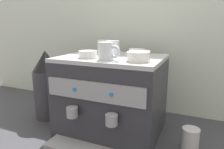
{
  "coord_description": "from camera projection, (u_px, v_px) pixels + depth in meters",
  "views": [
    {
      "loc": [
        0.44,
        -1.0,
        0.59
      ],
      "look_at": [
        0.0,
        0.0,
        0.33
      ],
      "focal_mm": 32.55,
      "sensor_mm": 36.0,
      "label": 1
    }
  ],
  "objects": [
    {
      "name": "ceramic_bowl_2",
      "position": [
        88.0,
        54.0,
        1.04
      ],
      "size": [
        0.09,
        0.09,
        0.04
      ],
      "color": "white",
      "rests_on": "espresso_machine"
    },
    {
      "name": "ceramic_bowl_3",
      "position": [
        139.0,
        54.0,
        1.05
      ],
      "size": [
        0.11,
        0.11,
        0.04
      ],
      "color": "white",
      "rests_on": "espresso_machine"
    },
    {
      "name": "ceramic_cup_1",
      "position": [
        107.0,
        51.0,
        0.97
      ],
      "size": [
        0.12,
        0.08,
        0.08
      ],
      "color": "silver",
      "rests_on": "espresso_machine"
    },
    {
      "name": "ceramic_bowl_0",
      "position": [
        138.0,
        57.0,
        0.93
      ],
      "size": [
        0.11,
        0.11,
        0.04
      ],
      "color": "white",
      "rests_on": "espresso_machine"
    },
    {
      "name": "ground_plane",
      "position": [
        112.0,
        129.0,
        1.2
      ],
      "size": [
        4.0,
        4.0,
        0.0
      ],
      "primitive_type": "plane",
      "color": "#38383D"
    },
    {
      "name": "tiled_backsplash_wall",
      "position": [
        134.0,
        36.0,
        1.42
      ],
      "size": [
        2.8,
        0.03,
        1.04
      ],
      "primitive_type": "cube",
      "color": "silver",
      "rests_on": "ground_plane"
    },
    {
      "name": "ceramic_cup_2",
      "position": [
        105.0,
        47.0,
        1.2
      ],
      "size": [
        0.1,
        0.09,
        0.08
      ],
      "color": "silver",
      "rests_on": "espresso_machine"
    },
    {
      "name": "ceramic_bowl_1",
      "position": [
        137.0,
        52.0,
        1.16
      ],
      "size": [
        0.09,
        0.09,
        0.03
      ],
      "color": "white",
      "rests_on": "espresso_machine"
    },
    {
      "name": "espresso_machine",
      "position": [
        112.0,
        95.0,
        1.14
      ],
      "size": [
        0.55,
        0.54,
        0.43
      ],
      "color": "#2D2D33",
      "rests_on": "ground_plane"
    },
    {
      "name": "ceramic_cup_0",
      "position": [
        112.0,
        48.0,
        1.13
      ],
      "size": [
        0.11,
        0.08,
        0.08
      ],
      "color": "silver",
      "rests_on": "espresso_machine"
    },
    {
      "name": "milk_pitcher",
      "position": [
        190.0,
        140.0,
        0.97
      ],
      "size": [
        0.08,
        0.08,
        0.12
      ],
      "primitive_type": "cylinder",
      "color": "#B7B7BC",
      "rests_on": "ground_plane"
    },
    {
      "name": "coffee_grinder",
      "position": [
        47.0,
        85.0,
        1.31
      ],
      "size": [
        0.18,
        0.18,
        0.44
      ],
      "color": "#333338",
      "rests_on": "ground_plane"
    }
  ]
}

